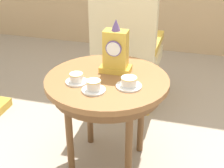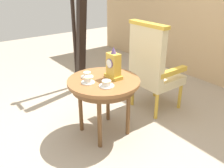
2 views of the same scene
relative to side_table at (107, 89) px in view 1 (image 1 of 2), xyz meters
name	(u,v)px [view 1 (image 1 of 2)]	position (x,y,z in m)	size (l,w,h in m)	color
ground_plane	(110,164)	(0.02, -0.02, -0.57)	(10.00, 10.00, 0.00)	tan
side_table	(107,89)	(0.00, 0.00, 0.00)	(0.75, 0.75, 0.64)	brown
teacup_left	(76,79)	(-0.15, -0.10, 0.10)	(0.13, 0.13, 0.06)	white
teacup_right	(94,86)	(-0.03, -0.17, 0.10)	(0.14, 0.14, 0.07)	white
teacup_center	(129,83)	(0.15, -0.07, 0.10)	(0.15, 0.15, 0.06)	white
mantel_clock	(115,51)	(0.02, 0.11, 0.21)	(0.19, 0.11, 0.34)	gold
armchair	(126,41)	(-0.07, 0.79, 0.02)	(0.56, 0.53, 1.14)	beige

